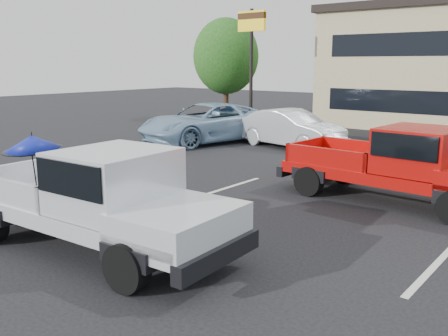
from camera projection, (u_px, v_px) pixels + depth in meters
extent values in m
plane|color=black|center=(253.00, 243.00, 9.37)|extent=(90.00, 90.00, 0.00)
cube|color=silver|center=(202.00, 196.00, 12.72)|extent=(0.12, 5.00, 0.01)
cylinder|color=black|center=(251.00, 70.00, 25.57)|extent=(0.18, 0.18, 6.00)
cube|color=yellow|center=(252.00, 21.00, 25.08)|extent=(1.60, 0.18, 1.00)
cube|color=#381E0C|center=(252.00, 16.00, 25.03)|extent=(1.60, 0.22, 0.30)
cylinder|color=#332114|center=(226.00, 98.00, 30.67)|extent=(0.32, 0.32, 2.42)
ellipsoid|color=#164C15|center=(226.00, 56.00, 30.15)|extent=(3.96, 3.96, 4.55)
cylinder|color=black|center=(72.00, 201.00, 10.80)|extent=(0.77, 0.32, 0.76)
cylinder|color=black|center=(127.00, 268.00, 7.29)|extent=(0.77, 0.32, 0.76)
cylinder|color=black|center=(203.00, 233.00, 8.76)|extent=(0.77, 0.32, 0.76)
cube|color=silver|center=(95.00, 213.00, 8.96)|extent=(5.48, 2.20, 0.28)
cube|color=silver|center=(180.00, 222.00, 7.78)|extent=(1.60, 2.00, 0.46)
cube|color=black|center=(219.00, 255.00, 7.44)|extent=(0.30, 1.97, 0.30)
cube|color=black|center=(8.00, 199.00, 10.55)|extent=(0.28, 1.97, 0.28)
cube|color=silver|center=(114.00, 180.00, 8.51)|extent=(1.75, 1.93, 1.05)
cube|color=black|center=(114.00, 169.00, 8.47)|extent=(1.60, 2.02, 0.55)
cube|color=black|center=(45.00, 198.00, 9.77)|extent=(2.39, 1.96, 0.10)
cube|color=silver|center=(80.00, 175.00, 10.40)|extent=(2.30, 0.22, 0.50)
cube|color=silver|center=(2.00, 192.00, 9.01)|extent=(2.30, 0.22, 0.50)
cube|color=silver|center=(12.00, 176.00, 10.33)|extent=(0.20, 1.84, 0.50)
cube|color=silver|center=(81.00, 191.00, 9.08)|extent=(0.20, 1.84, 0.50)
ellipsoid|color=brown|center=(57.00, 188.00, 9.69)|extent=(0.48, 0.41, 0.31)
cylinder|color=brown|center=(62.00, 193.00, 9.49)|extent=(0.07, 0.07, 0.23)
cylinder|color=brown|center=(69.00, 191.00, 9.61)|extent=(0.07, 0.07, 0.23)
ellipsoid|color=brown|center=(62.00, 180.00, 9.55)|extent=(0.30, 0.28, 0.41)
cylinder|color=red|center=(62.00, 173.00, 9.52)|extent=(0.20, 0.20, 0.04)
sphere|color=brown|center=(64.00, 168.00, 9.46)|extent=(0.22, 0.22, 0.22)
cone|color=black|center=(68.00, 170.00, 9.39)|extent=(0.16, 0.11, 0.11)
cone|color=black|center=(61.00, 163.00, 9.40)|extent=(0.08, 0.08, 0.12)
cone|color=black|center=(66.00, 162.00, 9.49)|extent=(0.08, 0.08, 0.12)
cylinder|color=brown|center=(52.00, 192.00, 9.80)|extent=(0.27, 0.05, 0.09)
cylinder|color=black|center=(34.00, 171.00, 9.45)|extent=(0.02, 0.10, 1.05)
cone|color=#111D9A|center=(32.00, 143.00, 9.34)|extent=(1.10, 1.12, 0.36)
cylinder|color=black|center=(32.00, 134.00, 9.31)|extent=(0.02, 0.02, 0.10)
cylinder|color=black|center=(33.00, 150.00, 9.37)|extent=(1.10, 1.10, 0.09)
cylinder|color=black|center=(309.00, 181.00, 12.67)|extent=(0.77, 0.32, 0.75)
cylinder|color=black|center=(344.00, 170.00, 13.99)|extent=(0.77, 0.32, 0.75)
cube|color=#AD0C09|center=(394.00, 175.00, 12.07)|extent=(5.44, 2.23, 0.28)
cube|color=black|center=(299.00, 166.00, 13.89)|extent=(0.30, 1.95, 0.28)
cube|color=#AD0C09|center=(419.00, 150.00, 11.58)|extent=(1.74, 1.92, 1.04)
cube|color=black|center=(420.00, 142.00, 11.54)|extent=(1.60, 2.01, 0.54)
cube|color=black|center=(341.00, 165.00, 13.00)|extent=(2.38, 1.96, 0.10)
cube|color=#AD0C09|center=(357.00, 149.00, 13.57)|extent=(2.28, 0.24, 0.49)
cube|color=#AD0C09|center=(325.00, 158.00, 12.31)|extent=(2.28, 0.24, 0.49)
cube|color=#AD0C09|center=(306.00, 149.00, 13.65)|extent=(0.21, 1.82, 0.49)
cube|color=#AD0C09|center=(382.00, 159.00, 12.23)|extent=(0.21, 1.82, 0.49)
imported|color=#B8BCC0|center=(291.00, 129.00, 19.90)|extent=(4.79, 2.37, 1.51)
imported|color=#7FA1BE|center=(207.00, 123.00, 21.25)|extent=(4.12, 6.47, 1.66)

